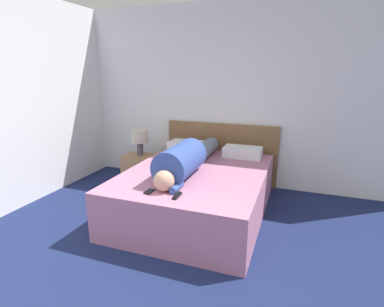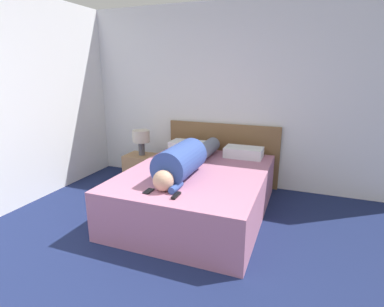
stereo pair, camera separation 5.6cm
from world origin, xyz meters
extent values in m
cube|color=white|center=(0.00, 3.54, 1.30)|extent=(5.39, 0.06, 2.60)
cube|color=white|center=(-2.12, 1.75, 1.30)|extent=(0.06, 4.71, 2.60)
cube|color=#B2708E|center=(0.03, 2.35, 0.27)|extent=(1.57, 2.00, 0.54)
cube|color=brown|center=(0.03, 3.47, 0.46)|extent=(1.69, 0.04, 0.92)
cube|color=#A37A51|center=(-1.07, 2.98, 0.23)|extent=(0.49, 0.37, 0.45)
cylinder|color=#4C4C51|center=(-1.07, 2.98, 0.55)|extent=(0.09, 0.09, 0.20)
cylinder|color=beige|center=(-1.07, 2.98, 0.74)|extent=(0.25, 0.25, 0.18)
sphere|color=tan|center=(-0.06, 1.67, 0.64)|extent=(0.21, 0.21, 0.21)
cylinder|color=#334C99|center=(-0.06, 2.09, 0.72)|extent=(0.37, 0.72, 0.37)
cylinder|color=slate|center=(-0.06, 2.88, 0.64)|extent=(0.20, 0.85, 0.20)
cylinder|color=#334C99|center=(0.05, 1.72, 0.57)|extent=(0.07, 0.22, 0.07)
cube|color=white|center=(-0.37, 3.13, 0.61)|extent=(0.53, 0.30, 0.15)
cube|color=white|center=(0.43, 3.13, 0.60)|extent=(0.50, 0.30, 0.14)
cube|color=black|center=(0.11, 1.58, 0.55)|extent=(0.04, 0.15, 0.02)
cube|color=black|center=(-0.18, 1.60, 0.54)|extent=(0.06, 0.13, 0.01)
camera|label=1|loc=(1.13, -0.79, 1.67)|focal=28.00mm
camera|label=2|loc=(1.18, -0.77, 1.67)|focal=28.00mm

